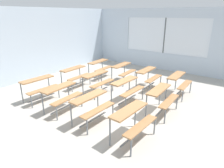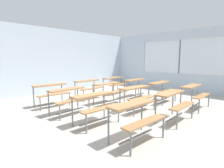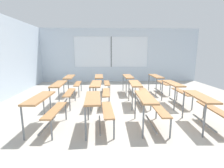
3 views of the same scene
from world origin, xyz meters
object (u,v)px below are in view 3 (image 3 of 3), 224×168
(desk_bench_r0c1, at_px, (176,88))
(desk_bench_r3c2, at_px, (72,81))
(desk_bench_r1c2, at_px, (131,80))
(desk_bench_r2c2, at_px, (102,80))
(desk_bench_r2c1, at_px, (100,89))
(desk_bench_r0c2, at_px, (158,80))
(desk_bench_r1c1, at_px, (138,88))
(desk_bench_r3c0, at_px, (45,105))
(desk_bench_r0c0, at_px, (204,103))
(desk_bench_r2c0, at_px, (98,105))
(desk_bench_r3c1, at_px, (62,89))
(desk_bench_r1c0, at_px, (150,104))

(desk_bench_r0c1, xyz_separation_m, desk_bench_r3c2, (1.56, 3.58, 0.00))
(desk_bench_r1c2, bearing_deg, desk_bench_r2c2, 86.60)
(desk_bench_r1c2, height_order, desk_bench_r2c1, same)
(desk_bench_r0c2, bearing_deg, desk_bench_r1c1, 142.28)
(desk_bench_r3c0, relative_size, desk_bench_r3c2, 1.00)
(desk_bench_r0c0, distance_m, desk_bench_r1c1, 2.01)
(desk_bench_r2c2, bearing_deg, desk_bench_r0c1, -126.25)
(desk_bench_r0c2, height_order, desk_bench_r2c2, same)
(desk_bench_r0c1, height_order, desk_bench_r2c0, same)
(desk_bench_r2c0, bearing_deg, desk_bench_r1c2, -23.91)
(desk_bench_r3c0, bearing_deg, desk_bench_r2c0, -89.31)
(desk_bench_r1c1, relative_size, desk_bench_r2c2, 1.01)
(desk_bench_r3c1, bearing_deg, desk_bench_r3c2, -2.34)
(desk_bench_r2c1, height_order, desk_bench_r2c2, same)
(desk_bench_r1c2, height_order, desk_bench_r3c1, same)
(desk_bench_r0c1, bearing_deg, desk_bench_r1c0, 139.57)
(desk_bench_r0c2, bearing_deg, desk_bench_r3c1, 112.07)
(desk_bench_r0c0, relative_size, desk_bench_r3c0, 1.00)
(desk_bench_r0c0, height_order, desk_bench_r0c2, same)
(desk_bench_r0c1, height_order, desk_bench_r3c2, same)
(desk_bench_r0c0, bearing_deg, desk_bench_r1c2, 23.30)
(desk_bench_r2c2, height_order, desk_bench_r3c2, same)
(desk_bench_r1c1, distance_m, desk_bench_r3c0, 2.87)
(desk_bench_r0c2, xyz_separation_m, desk_bench_r1c0, (-3.17, 1.22, 0.00))
(desk_bench_r2c0, distance_m, desk_bench_r3c2, 3.35)
(desk_bench_r3c2, bearing_deg, desk_bench_r1c1, -125.09)
(desk_bench_r0c0, xyz_separation_m, desk_bench_r1c2, (3.18, 1.18, 0.00))
(desk_bench_r1c0, distance_m, desk_bench_r2c1, 1.99)
(desk_bench_r1c0, xyz_separation_m, desk_bench_r2c2, (3.22, 1.14, 0.00))
(desk_bench_r1c0, height_order, desk_bench_r3c2, same)
(desk_bench_r0c2, bearing_deg, desk_bench_r3c2, 89.55)
(desk_bench_r2c0, xyz_separation_m, desk_bench_r2c2, (3.24, -0.03, 0.00))
(desk_bench_r0c2, height_order, desk_bench_r1c1, same)
(desk_bench_r0c2, distance_m, desk_bench_r1c0, 3.39)
(desk_bench_r2c0, distance_m, desk_bench_r2c1, 1.62)
(desk_bench_r1c1, xyz_separation_m, desk_bench_r3c2, (1.51, 2.38, 0.00))
(desk_bench_r0c2, relative_size, desk_bench_r1c2, 1.01)
(desk_bench_r0c2, relative_size, desk_bench_r1c0, 1.00)
(desk_bench_r1c1, bearing_deg, desk_bench_r2c2, 39.23)
(desk_bench_r2c2, distance_m, desk_bench_r3c2, 1.19)
(desk_bench_r3c1, bearing_deg, desk_bench_r3c0, 179.22)
(desk_bench_r3c0, xyz_separation_m, desk_bench_r3c2, (3.10, -0.01, 0.00))
(desk_bench_r0c1, xyz_separation_m, desk_bench_r1c1, (0.04, 1.20, 0.00))
(desk_bench_r1c1, relative_size, desk_bench_r2c1, 1.01)
(desk_bench_r2c0, height_order, desk_bench_r3c1, same)
(desk_bench_r0c2, xyz_separation_m, desk_bench_r3c0, (-3.14, 3.55, 0.00))
(desk_bench_r2c2, xyz_separation_m, desk_bench_r3c1, (-1.58, 1.21, 0.00))
(desk_bench_r0c2, distance_m, desk_bench_r2c1, 2.86)
(desk_bench_r2c1, bearing_deg, desk_bench_r3c1, 89.73)
(desk_bench_r2c2, height_order, desk_bench_r3c1, same)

